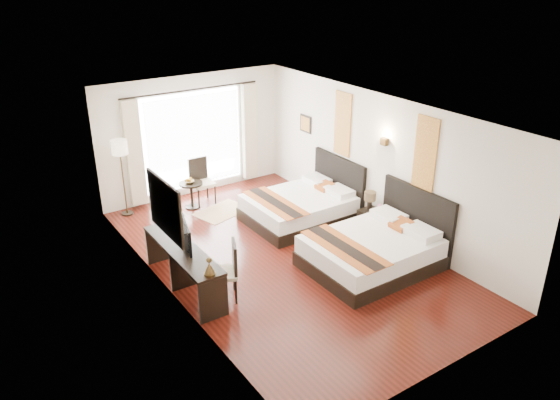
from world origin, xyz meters
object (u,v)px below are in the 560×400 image
fruit_bowl (189,182)px  side_table (192,195)px  nightstand (372,222)px  console_desk (184,268)px  bed_far (302,206)px  table_lamp (370,197)px  vase (379,211)px  television (182,235)px  desk_chair (224,282)px  floor_lamp (120,152)px  window_chair (203,190)px  bed_near (375,250)px

fruit_bowl → side_table: bearing=4.9°
side_table → fruit_bowl: (-0.04, -0.00, 0.33)m
nightstand → console_desk: size_ratio=0.23×
bed_far → nightstand: 1.53m
table_lamp → vase: size_ratio=2.64×
fruit_bowl → bed_far: bearing=-47.3°
television → fruit_bowl: 3.25m
nightstand → fruit_bowl: (-2.53, 3.16, 0.39)m
desk_chair → table_lamp: bearing=-147.8°
television → bed_far: bearing=-56.2°
bed_far → floor_lamp: floor_lamp is taller
table_lamp → window_chair: (-2.16, 3.18, -0.44)m
nightstand → window_chair: (-2.17, 3.28, 0.07)m
bed_near → console_desk: bearing=158.3°
console_desk → television: size_ratio=2.81×
bed_far → fruit_bowl: bed_far is taller
side_table → desk_chair: bearing=-107.3°
bed_near → bed_far: (0.05, 2.29, -0.01)m
side_table → window_chair: 0.34m
bed_far → console_desk: bed_far is taller
desk_chair → floor_lamp: (-0.23, 4.03, 1.12)m
bed_far → side_table: size_ratio=3.62×
bed_far → nightstand: (0.81, -1.29, -0.08)m
television → console_desk: bearing=151.4°
bed_near → window_chair: bed_near is taller
bed_near → side_table: 4.47m
bed_near → console_desk: bed_near is taller
nightstand → television: (-3.99, 0.28, 0.74)m
side_table → nightstand: bearing=-51.8°
table_lamp → console_desk: size_ratio=0.17×
bed_far → window_chair: bed_far is taller
table_lamp → vase: table_lamp is taller
vase → desk_chair: bearing=-177.0°
floor_lamp → side_table: floor_lamp is taller
bed_near → nightstand: bearing=49.3°
bed_near → window_chair: 4.47m
desk_chair → window_chair: 3.93m
nightstand → bed_far: bearing=121.9°
desk_chair → side_table: (1.10, 3.55, -0.01)m
vase → side_table: size_ratio=0.24×
bed_far → table_lamp: bed_far is taller
bed_near → vase: 1.18m
table_lamp → desk_chair: size_ratio=0.37×
floor_lamp → window_chair: size_ratio=1.63×
console_desk → desk_chair: size_ratio=2.19×
nightstand → table_lamp: (-0.01, 0.10, 0.51)m
bed_far → side_table: bed_far is taller
side_table → bed_far: bearing=-48.0°
bed_near → bed_far: size_ratio=1.05×
floor_lamp → fruit_bowl: floor_lamp is taller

